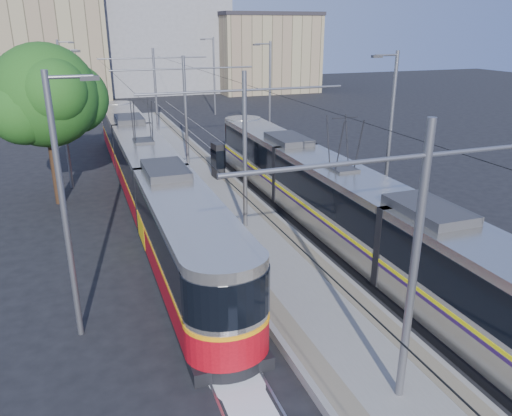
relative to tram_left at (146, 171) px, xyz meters
name	(u,v)px	position (x,y,z in m)	size (l,w,h in m)	color
ground	(325,321)	(3.60, -14.09, -1.71)	(160.00, 160.00, 0.00)	black
platform	(199,177)	(3.60, 2.91, -1.56)	(4.00, 50.00, 0.30)	gray
tactile_strip_left	(176,177)	(2.15, 2.91, -1.40)	(0.70, 50.00, 0.01)	gray
tactile_strip_right	(221,173)	(5.05, 2.91, -1.40)	(0.70, 50.00, 0.01)	gray
rails	(199,179)	(3.60, 2.91, -1.69)	(8.71, 70.00, 0.03)	gray
track_arrow	(252,411)	(0.00, -17.09, -1.70)	(1.20, 5.00, 0.01)	silver
tram_left	(146,171)	(0.00, 0.00, 0.00)	(2.43, 31.99, 5.50)	black
tram_right	(340,201)	(7.20, -8.39, 0.15)	(2.43, 28.58, 5.50)	black
catenary	(208,114)	(3.60, 0.06, 2.82)	(9.20, 70.00, 7.00)	slate
street_lamps	(182,103)	(3.60, 6.91, 2.48)	(15.18, 38.22, 8.00)	slate
shelter	(218,160)	(4.60, 1.97, -0.29)	(0.68, 1.01, 2.13)	black
tree	(53,97)	(-4.21, 1.42, 3.94)	(5.75, 5.32, 8.35)	#382314
building_left	(39,40)	(-6.40, 45.91, 5.64)	(16.32, 12.24, 14.67)	gray
building_centre	(159,38)	(9.60, 49.91, 5.76)	(18.36, 14.28, 14.91)	gray
building_right	(264,52)	(23.60, 43.91, 3.75)	(14.28, 10.20, 10.89)	gray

